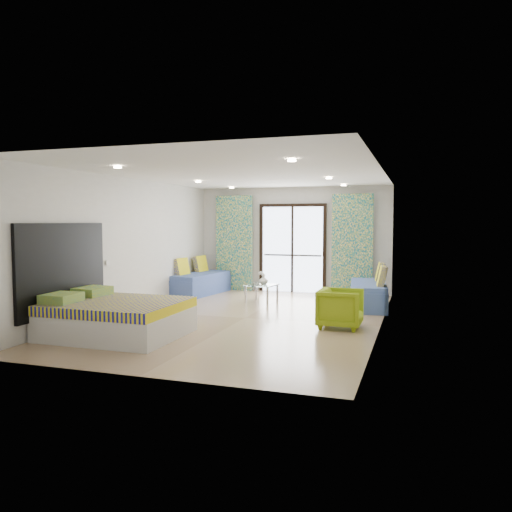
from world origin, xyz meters
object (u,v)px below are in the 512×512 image
(bed, at_px, (115,318))
(daybed_right, at_px, (369,294))
(coffee_table, at_px, (262,286))
(daybed_left, at_px, (200,282))
(armchair, at_px, (341,306))

(bed, relative_size, daybed_right, 1.05)
(coffee_table, bearing_deg, bed, -107.71)
(daybed_left, distance_m, daybed_right, 4.28)
(bed, height_order, daybed_left, daybed_left)
(daybed_left, xyz_separation_m, armchair, (3.97, -2.91, 0.08))
(coffee_table, bearing_deg, armchair, -45.69)
(bed, xyz_separation_m, coffee_table, (1.23, 3.86, 0.07))
(armchair, bearing_deg, daybed_left, 54.31)
(armchair, bearing_deg, daybed_right, -6.19)
(bed, bearing_deg, daybed_right, 47.90)
(daybed_right, bearing_deg, armchair, -103.49)
(daybed_left, height_order, daybed_right, daybed_left)
(daybed_left, distance_m, coffee_table, 2.02)
(bed, height_order, coffee_table, coffee_table)
(bed, bearing_deg, daybed_left, 97.86)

